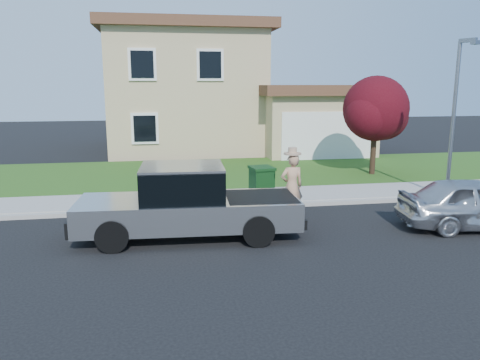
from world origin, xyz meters
name	(u,v)px	position (x,y,z in m)	size (l,w,h in m)	color
ground	(228,241)	(0.00, 0.00, 0.00)	(80.00, 80.00, 0.00)	black
curb	(247,207)	(1.00, 2.90, 0.06)	(40.00, 0.20, 0.12)	gray
sidewalk	(241,198)	(1.00, 4.00, 0.07)	(40.00, 2.00, 0.15)	gray
lawn	(222,173)	(1.00, 8.50, 0.05)	(40.00, 7.00, 0.10)	#254D16
house	(208,94)	(1.31, 16.38, 3.17)	(14.00, 11.30, 6.85)	tan
pickup_truck	(188,204)	(-0.92, 0.50, 0.83)	(5.54, 2.25, 1.79)	black
woman	(292,185)	(2.05, 1.73, 0.94)	(0.71, 0.51, 1.99)	tan
sedan	(477,203)	(6.50, -0.06, 0.67)	(1.58, 3.93, 1.34)	#B6B7BD
ornamental_tree	(376,112)	(7.02, 7.02, 2.61)	(2.86, 2.58, 3.93)	black
trash_bin	(262,184)	(1.49, 3.10, 0.70)	(0.76, 0.84, 1.08)	#0E3312
street_lamp	(456,111)	(7.51, 2.67, 2.86)	(0.38, 0.65, 5.02)	slate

